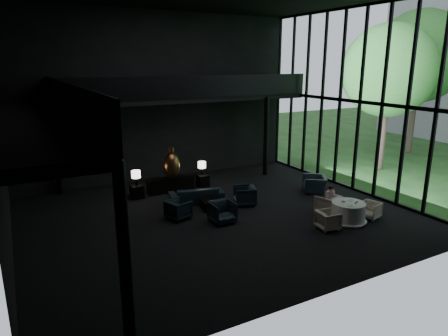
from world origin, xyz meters
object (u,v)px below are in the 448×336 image
dining_chair_west (328,220)px  table_lamp_left (136,175)px  lounge_armchair_west (178,208)px  dining_chair_east (370,210)px  console (171,184)px  lounge_armchair_south (222,210)px  dining_chair_north (328,203)px  sofa (196,191)px  window_armchair (315,181)px  table_lamp_right (202,165)px  side_table_right (203,181)px  dining_table (348,214)px  lounge_armchair_east (245,194)px  side_table_left (137,192)px  bronze_urn (172,165)px  coffee_table (212,204)px  child (331,194)px

dining_chair_west → table_lamp_left: bearing=44.2°
lounge_armchair_west → dining_chair_east: lounge_armchair_west is taller
console → lounge_armchair_west: 3.30m
lounge_armchair_south → dining_chair_north: size_ratio=1.17×
sofa → lounge_armchair_south: bearing=100.5°
dining_chair_west → window_armchair: bearing=-27.7°
dining_chair_north → dining_chair_east: size_ratio=1.34×
table_lamp_right → sofa: 2.32m
side_table_right → lounge_armchair_south: lounge_armchair_south is taller
lounge_armchair_south → dining_table: bearing=-28.8°
table_lamp_left → window_armchair: (7.30, -2.96, -0.54)m
side_table_right → dining_chair_north: (2.80, -5.40, 0.13)m
lounge_armchair_east → console: bearing=-125.8°
lounge_armchair_south → side_table_left: bearing=114.8°
dining_chair_west → lounge_armchair_south: bearing=58.9°
bronze_urn → window_armchair: (5.70, -2.91, -0.78)m
coffee_table → lounge_armchair_east: bearing=-8.9°
bronze_urn → table_lamp_left: bearing=178.3°
side_table_left → lounge_armchair_east: size_ratio=0.60×
lounge_armchair_south → window_armchair: size_ratio=0.84×
coffee_table → lounge_armchair_west: bearing=-168.0°
dining_chair_west → child: bearing=-38.6°
dining_chair_east → child: size_ratio=0.94×
side_table_left → table_lamp_left: table_lamp_left is taller
side_table_right → side_table_left: bearing=-177.4°
dining_chair_west → dining_chair_east: bearing=-82.1°
lounge_armchair_south → child: (4.12, -1.15, 0.29)m
table_lamp_right → lounge_armchair_west: size_ratio=0.76×
coffee_table → child: size_ratio=1.28×
console → lounge_armchair_west: size_ratio=2.60×
bronze_urn → dining_table: size_ratio=1.03×
dining_chair_north → lounge_armchair_south: bearing=-29.5°
dining_table → dining_chair_north: bearing=90.5°
lounge_armchair_south → dining_chair_east: lounge_armchair_south is taller
lounge_armchair_south → sofa: bearing=87.8°
lounge_armchair_west → child: child is taller
bronze_urn → child: (4.48, -5.22, -0.51)m
side_table_left → lounge_armchair_east: (3.64, -2.92, 0.19)m
lounge_armchair_west → dining_chair_north: (5.31, -2.21, -0.00)m
table_lamp_right → dining_chair_west: bearing=-75.4°
bronze_urn → sofa: bronze_urn is taller
table_lamp_left → dining_table: bearing=-46.3°
lounge_armchair_west → window_armchair: bearing=-108.3°
bronze_urn → lounge_armchair_south: size_ratio=1.47×
lounge_armchair_west → coffee_table: bearing=-96.9°
bronze_urn → table_lamp_right: bearing=9.6°
bronze_urn → lounge_armchair_west: (-0.91, -2.98, -0.87)m
window_armchair → dining_chair_north: window_armchair is taller
table_lamp_left → dining_chair_east: table_lamp_left is taller
dining_chair_west → child: child is taller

